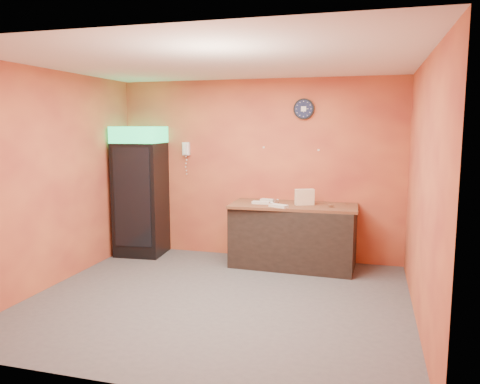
% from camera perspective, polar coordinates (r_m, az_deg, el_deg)
% --- Properties ---
extents(floor, '(4.50, 4.50, 0.00)m').
position_cam_1_polar(floor, '(5.81, -2.66, -12.95)').
color(floor, '#47474C').
rests_on(floor, ground).
extents(back_wall, '(4.50, 0.02, 2.80)m').
position_cam_1_polar(back_wall, '(7.38, 2.14, 2.76)').
color(back_wall, orange).
rests_on(back_wall, floor).
extents(left_wall, '(0.02, 4.00, 2.80)m').
position_cam_1_polar(left_wall, '(6.53, -21.85, 1.48)').
color(left_wall, orange).
rests_on(left_wall, floor).
extents(right_wall, '(0.02, 4.00, 2.80)m').
position_cam_1_polar(right_wall, '(5.22, 21.39, -0.02)').
color(right_wall, orange).
rests_on(right_wall, floor).
extents(ceiling, '(4.50, 4.00, 0.02)m').
position_cam_1_polar(ceiling, '(5.47, -2.86, 15.58)').
color(ceiling, white).
rests_on(ceiling, back_wall).
extents(beverage_cooler, '(0.78, 0.79, 2.07)m').
position_cam_1_polar(beverage_cooler, '(7.71, -12.11, -0.09)').
color(beverage_cooler, black).
rests_on(beverage_cooler, floor).
extents(prep_counter, '(1.82, 0.86, 0.90)m').
position_cam_1_polar(prep_counter, '(7.03, 6.48, -5.44)').
color(prep_counter, black).
rests_on(prep_counter, floor).
extents(wall_clock, '(0.31, 0.06, 0.31)m').
position_cam_1_polar(wall_clock, '(7.19, 7.79, 10.00)').
color(wall_clock, black).
rests_on(wall_clock, back_wall).
extents(wall_phone, '(0.11, 0.10, 0.21)m').
position_cam_1_polar(wall_phone, '(7.67, -6.60, 5.25)').
color(wall_phone, white).
rests_on(wall_phone, back_wall).
extents(butcher_paper, '(1.87, 0.87, 0.04)m').
position_cam_1_polar(butcher_paper, '(6.93, 6.55, -1.67)').
color(butcher_paper, brown).
rests_on(butcher_paper, prep_counter).
extents(sub_roll_stack, '(0.29, 0.20, 0.23)m').
position_cam_1_polar(sub_roll_stack, '(6.88, 7.88, -0.61)').
color(sub_roll_stack, beige).
rests_on(sub_roll_stack, butcher_paper).
extents(wrapped_sandwich_left, '(0.26, 0.10, 0.04)m').
position_cam_1_polar(wrapped_sandwich_left, '(6.93, 2.57, -1.30)').
color(wrapped_sandwich_left, silver).
rests_on(wrapped_sandwich_left, butcher_paper).
extents(wrapped_sandwich_mid, '(0.30, 0.22, 0.04)m').
position_cam_1_polar(wrapped_sandwich_mid, '(6.66, 4.72, -1.69)').
color(wrapped_sandwich_mid, silver).
rests_on(wrapped_sandwich_mid, butcher_paper).
extents(wrapped_sandwich_right, '(0.29, 0.15, 0.04)m').
position_cam_1_polar(wrapped_sandwich_right, '(7.13, 3.61, -1.03)').
color(wrapped_sandwich_right, silver).
rests_on(wrapped_sandwich_right, butcher_paper).
extents(kitchen_tool, '(0.06, 0.06, 0.06)m').
position_cam_1_polar(kitchen_tool, '(6.98, 4.26, -1.14)').
color(kitchen_tool, silver).
rests_on(kitchen_tool, butcher_paper).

